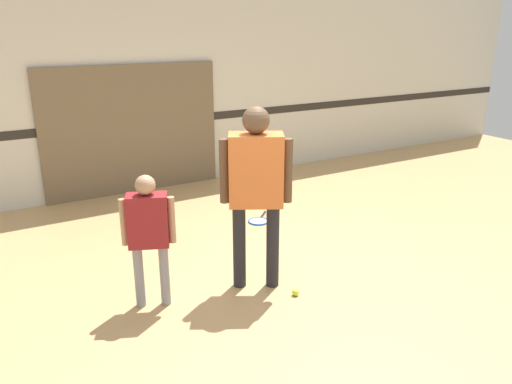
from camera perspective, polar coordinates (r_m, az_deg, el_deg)
ground_plane at (r=4.88m, az=1.05°, el=-10.87°), size 16.00×16.00×0.00m
wall_back at (r=7.57m, az=-13.26°, el=12.00°), size 16.00×0.07×3.20m
wall_panel at (r=7.56m, az=-13.89°, el=6.88°), size 2.61×0.05×1.87m
person_instructor at (r=4.50m, az=0.00°, el=1.43°), size 0.59×0.47×1.73m
person_student_left at (r=4.38m, az=-12.21°, el=-3.95°), size 0.43×0.30×1.22m
racket_spare_on_floor at (r=6.42m, az=0.31°, el=-3.28°), size 0.44×0.44×0.03m
tennis_ball_near_instructor at (r=4.75m, az=4.54°, el=-11.36°), size 0.07×0.07×0.07m
tennis_ball_by_spare_racket at (r=6.56m, az=-1.63°, el=-2.57°), size 0.07×0.07×0.07m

